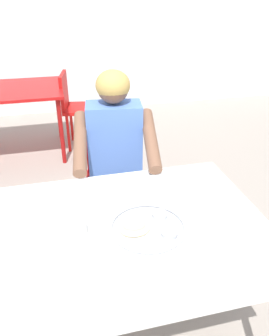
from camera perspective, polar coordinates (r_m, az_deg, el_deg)
The scene contains 7 objects.
table_foreground at distance 1.54m, azimuth -0.82°, elevation -11.93°, with size 1.23×0.94×0.75m.
thali_tray at distance 1.48m, azimuth 2.38°, elevation -9.95°, with size 0.33×0.33×0.03m.
drinking_cup at distance 1.44m, azimuth -9.74°, elevation -9.96°, with size 0.08×0.08×0.09m.
chair_foreground at distance 2.41m, azimuth -3.50°, elevation -0.65°, with size 0.45×0.46×0.85m.
diner_foreground at distance 2.11m, azimuth -3.23°, elevation 2.22°, with size 0.55×0.59×1.25m.
table_background_red at distance 3.78m, azimuth -19.49°, elevation 11.40°, with size 0.96×0.83×0.73m.
chair_red_right at distance 3.85m, azimuth -9.82°, elevation 10.56°, with size 0.49×0.46×0.84m.
Camera 1 is at (-0.18, -1.04, 1.69)m, focal length 35.99 mm.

